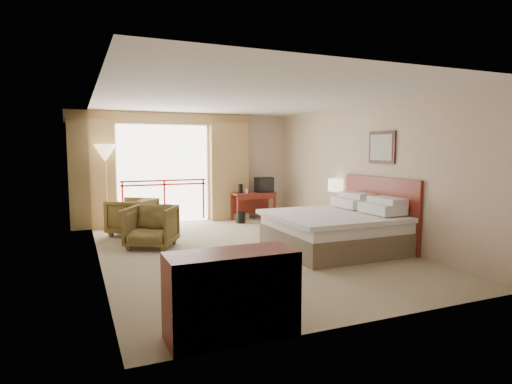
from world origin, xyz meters
name	(u,v)px	position (x,y,z in m)	size (l,w,h in m)	color
floor	(247,250)	(0.00, 0.00, 0.00)	(7.00, 7.00, 0.00)	gray
ceiling	(247,98)	(0.00, 0.00, 2.70)	(7.00, 7.00, 0.00)	white
wall_back	(195,168)	(0.00, 3.50, 1.35)	(5.00, 5.00, 0.00)	#CAAD91
wall_front	(373,195)	(0.00, -3.50, 1.35)	(5.00, 5.00, 0.00)	#CAAD91
wall_left	(97,180)	(-2.50, 0.00, 1.35)	(7.00, 7.00, 0.00)	#CAAD91
wall_right	(362,173)	(2.50, 0.00, 1.35)	(7.00, 7.00, 0.00)	#CAAD91
balcony_door	(164,174)	(-0.80, 3.48, 1.20)	(2.40, 2.40, 0.00)	white
balcony_railing	(164,190)	(-0.80, 3.46, 0.81)	(2.09, 0.03, 1.02)	#AA150E
curtain_left	(92,174)	(-2.45, 3.35, 1.25)	(1.00, 0.26, 2.50)	#997848
curtain_right	(229,171)	(0.85, 3.35, 1.25)	(1.00, 0.26, 2.50)	#997848
valance	(163,118)	(-0.80, 3.38, 2.55)	(4.40, 0.22, 0.28)	#997848
hvac_vent	(243,129)	(1.30, 3.47, 2.35)	(0.50, 0.04, 0.50)	silver
bed	(336,229)	(1.50, -0.60, 0.38)	(2.13, 2.06, 0.97)	brown
headboard	(379,211)	(2.46, -0.60, 0.65)	(0.06, 2.10, 1.30)	#601811
framed_art	(382,147)	(2.47, -0.60, 1.85)	(0.04, 0.72, 0.60)	black
nightstand	(336,219)	(2.40, 0.74, 0.29)	(0.41, 0.49, 0.58)	#601811
table_lamp	(336,186)	(2.40, 0.79, 1.03)	(0.32, 0.32, 0.57)	tan
phone	(339,205)	(2.35, 0.59, 0.63)	(0.19, 0.15, 0.08)	black
desk	(253,198)	(1.37, 3.02, 0.55)	(1.09, 0.53, 0.71)	#601811
tv	(264,185)	(1.67, 2.96, 0.90)	(0.43, 0.34, 0.39)	black
coffee_maker	(240,189)	(1.02, 2.97, 0.83)	(0.11, 0.11, 0.23)	black
cup	(247,191)	(1.17, 2.92, 0.76)	(0.07, 0.07, 0.11)	white
wastebasket	(241,218)	(0.92, 2.69, 0.14)	(0.22, 0.22, 0.27)	black
armchair_far	(133,235)	(-1.73, 2.24, 0.00)	(0.84, 0.86, 0.78)	#4E4120
armchair_near	(152,247)	(-1.54, 0.90, 0.00)	(0.83, 0.86, 0.78)	#4E4120
side_table	(134,220)	(-1.76, 1.64, 0.42)	(0.56, 0.56, 0.61)	black
book	(134,210)	(-1.76, 1.64, 0.62)	(0.17, 0.23, 0.02)	white
floor_lamp	(105,156)	(-2.17, 3.10, 1.66)	(0.49, 0.49, 1.93)	tan
dresser	(232,295)	(-1.46, -3.26, 0.42)	(1.26, 0.54, 0.84)	#601811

